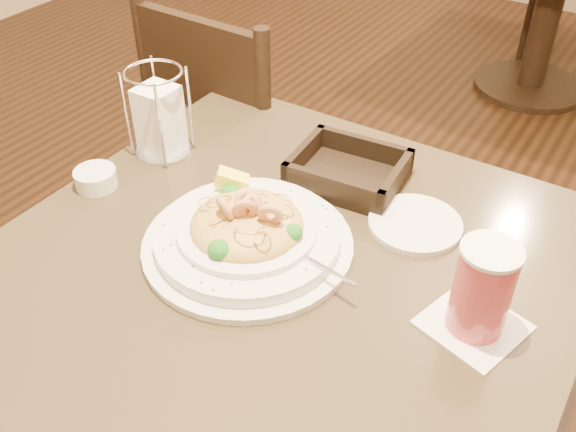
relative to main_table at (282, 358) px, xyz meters
The scene contains 8 objects.
main_table is the anchor object (origin of this frame).
dining_chair_near 0.73m from the main_table, 131.82° to the left, with size 0.44×0.44×0.93m.
pasta_bowl 0.28m from the main_table, behind, with size 0.38×0.34×0.11m.
drink_glass 0.44m from the main_table, ahead, with size 0.16×0.16×0.15m.
bread_basket 0.36m from the main_table, 93.85° to the left, with size 0.21×0.18×0.05m.
napkin_caddy 0.51m from the main_table, 158.57° to the left, with size 0.11×0.11×0.18m.
side_plate 0.34m from the main_table, 54.29° to the left, with size 0.16×0.16×0.01m, color white.
butter_ramekin 0.47m from the main_table, behind, with size 0.08×0.08×0.03m, color white.
Camera 1 is at (0.42, -0.63, 1.44)m, focal length 40.00 mm.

